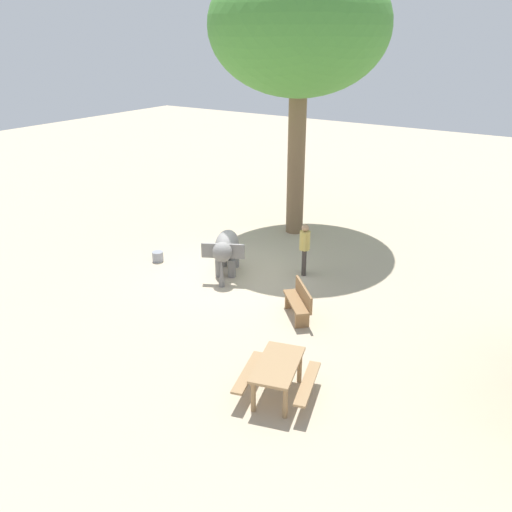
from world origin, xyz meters
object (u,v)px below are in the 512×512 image
feed_bucket (158,256)px  elephant (226,249)px  shade_tree_main (300,28)px  wooden_bench (299,301)px  person_handler (305,245)px  picnic_table_near (278,371)px

feed_bucket → elephant: bearing=100.1°
shade_tree_main → feed_bucket: shade_tree_main is taller
elephant → shade_tree_main: bearing=154.3°
shade_tree_main → wooden_bench: shade_tree_main is taller
elephant → person_handler: (-1.29, 1.99, 0.11)m
shade_tree_main → picnic_table_near: 11.73m
wooden_bench → shade_tree_main: bearing=-13.5°
wooden_bench → picnic_table_near: bearing=157.3°
shade_tree_main → person_handler: bearing=34.1°
elephant → picnic_table_near: 6.12m
person_handler → shade_tree_main: (-3.16, -2.14, 6.06)m
picnic_table_near → feed_bucket: bearing=-135.0°
elephant → wooden_bench: size_ratio=1.43×
feed_bucket → shade_tree_main: bearing=154.8°
person_handler → wooden_bench: size_ratio=1.26×
person_handler → picnic_table_near: person_handler is taller
shade_tree_main → wooden_bench: 9.23m
person_handler → feed_bucket: 4.83m
picnic_table_near → feed_bucket: 7.86m
elephant → picnic_table_near: (4.23, 4.41, -0.25)m
wooden_bench → feed_bucket: bearing=38.6°
person_handler → shade_tree_main: bearing=-84.1°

